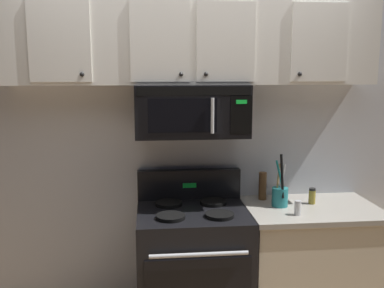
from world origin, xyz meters
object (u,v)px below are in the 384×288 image
over_range_microwave (191,110)px  utensil_crock_teal (280,195)px  stove_range (193,270)px  pepper_mill (263,186)px  salt_shaker (298,208)px  spice_jar (312,196)px

over_range_microwave → utensil_crock_teal: size_ratio=2.02×
stove_range → pepper_mill: bearing=21.0°
salt_shaker → utensil_crock_teal: bearing=107.7°
stove_range → over_range_microwave: over_range_microwave is taller
stove_range → utensil_crock_teal: utensil_crock_teal is taller
stove_range → spice_jar: (0.87, 0.07, 0.49)m
stove_range → over_range_microwave: 1.11m
stove_range → utensil_crock_teal: size_ratio=2.98×
stove_range → salt_shaker: bearing=-13.2°
stove_range → pepper_mill: size_ratio=5.49×
utensil_crock_teal → pepper_mill: 0.19m
pepper_mill → stove_range: bearing=-159.0°
utensil_crock_teal → salt_shaker: 0.21m
salt_shaker → spice_jar: (0.19, 0.23, 0.01)m
over_range_microwave → pepper_mill: 0.79m
pepper_mill → over_range_microwave: bearing=-170.5°
utensil_crock_teal → salt_shaker: utensil_crock_teal is taller
over_range_microwave → spice_jar: 1.07m
utensil_crock_teal → salt_shaker: (0.06, -0.19, -0.04)m
over_range_microwave → salt_shaker: size_ratio=7.77×
salt_shaker → over_range_microwave: bearing=157.9°
over_range_microwave → utensil_crock_teal: over_range_microwave is taller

